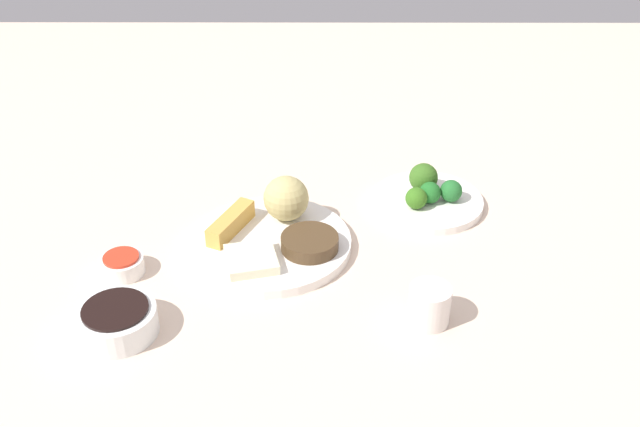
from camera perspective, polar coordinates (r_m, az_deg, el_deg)
tabletop at (r=1.17m, az=-3.94°, el=-3.05°), size 2.20×2.20×0.02m
main_plate at (r=1.16m, az=-3.90°, el=-2.35°), size 0.26×0.26×0.02m
rice_scoop at (r=1.19m, az=-2.65°, el=1.18°), size 0.07×0.07×0.07m
spring_roll at (r=1.17m, az=-6.95°, el=-0.74°), size 0.07×0.11×0.03m
crab_rangoon_wonton at (r=1.10m, az=-5.37°, el=-3.58°), size 0.09×0.09×0.02m
stir_fry_heap at (r=1.13m, az=-0.80°, el=-2.28°), size 0.09×0.09×0.02m
broccoli_plate at (r=1.28m, az=8.33°, el=0.92°), size 0.19×0.19×0.01m
broccoli_floret_0 at (r=1.24m, az=7.50°, el=1.19°), size 0.04×0.04×0.04m
broccoli_floret_1 at (r=1.28m, az=8.05°, el=2.79°), size 0.05×0.05×0.05m
broccoli_floret_2 at (r=1.25m, az=8.55°, el=1.61°), size 0.04×0.04×0.04m
broccoli_floret_4 at (r=1.26m, az=10.16°, el=1.74°), size 0.04×0.04×0.04m
soy_sauce_bowl at (r=1.03m, az=-15.49°, el=-8.09°), size 0.11×0.11×0.04m
soy_sauce_bowl_liquid at (r=1.02m, az=-15.66°, el=-7.19°), size 0.09×0.09×0.00m
sauce_ramekin_sweet_and_sour at (r=1.14m, az=-15.12°, el=-3.94°), size 0.07×0.07×0.03m
sauce_ramekin_sweet_and_sour_liquid at (r=1.13m, az=-15.23°, el=-3.31°), size 0.05×0.05×0.00m
teacup at (r=1.02m, az=8.49°, el=-7.05°), size 0.06×0.06×0.06m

